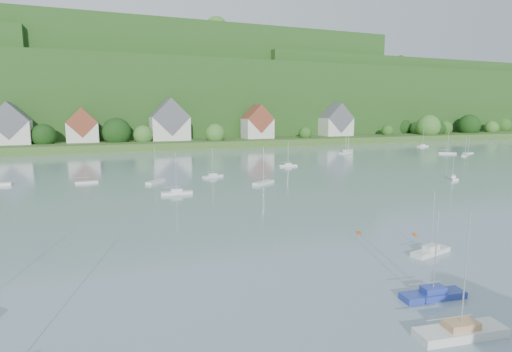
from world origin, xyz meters
The scene contains 13 objects.
far_shore_strip centered at (0.00, 200.00, 1.50)m, with size 600.00×60.00×3.00m, color #2C5620.
forested_ridge centered at (0.39, 268.57, 22.89)m, with size 620.00×181.22×69.89m.
village_building_0 centered at (-55.00, 187.00, 9.51)m, with size 14.00×10.40×16.00m.
village_building_1 centered at (-30.00, 189.00, 8.75)m, with size 12.00×9.36×14.00m.
village_building_2 centered at (5.00, 188.00, 10.27)m, with size 16.00×11.44×18.00m.
village_building_3 centered at (45.00, 186.00, 9.43)m, with size 13.00×10.40×15.50m.
village_building_4 centered at (90.00, 190.00, 9.59)m, with size 15.00×10.40×16.50m.
near_sailboat_1 centered at (-0.66, 31.96, 0.42)m, with size 5.71×2.25×7.50m.
near_sailboat_2 centered at (-3.40, 26.66, 0.46)m, with size 6.74×2.70×8.84m.
near_sailboat_3 centered at (7.37, 40.43, 0.41)m, with size 5.38×2.49×7.01m.
mooring_buoy_2 centered at (10.78, 46.47, 0.00)m, with size 0.45×0.45×0.45m, color #E44E00.
mooring_buoy_3 centered at (4.56, 49.63, 0.00)m, with size 0.49×0.49×0.49m, color #E44E00.
far_sailboat_cluster centered at (13.10, 115.42, 0.37)m, with size 198.94×74.47×8.53m.
Camera 1 is at (-26.34, 7.19, 15.49)m, focal length 28.99 mm.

